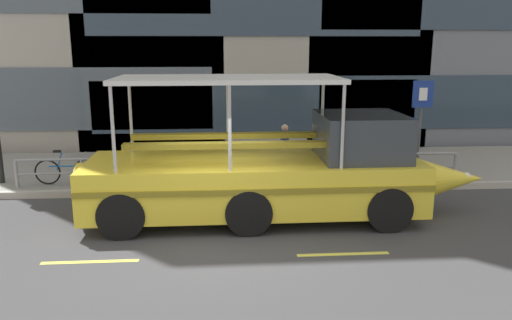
{
  "coord_description": "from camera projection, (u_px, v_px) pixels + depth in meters",
  "views": [
    {
      "loc": [
        0.05,
        -9.97,
        3.97
      ],
      "look_at": [
        0.9,
        1.5,
        1.3
      ],
      "focal_mm": 35.22,
      "sensor_mm": 36.0,
      "label": 1
    }
  ],
  "objects": [
    {
      "name": "curb_edge",
      "position": [
        219.0,
        191.0,
        13.58
      ],
      "size": [
        32.0,
        0.18,
        0.18
      ],
      "primitive_type": "cube",
      "color": "#B2ADA3",
      "rests_on": "ground_plane"
    },
    {
      "name": "sidewalk",
      "position": [
        219.0,
        168.0,
        16.0
      ],
      "size": [
        32.0,
        4.8,
        0.18
      ],
      "primitive_type": "cube",
      "color": "gray",
      "rests_on": "ground_plane"
    },
    {
      "name": "pedestrian_mid_left",
      "position": [
        285.0,
        144.0,
        14.73
      ],
      "size": [
        0.22,
        0.43,
        1.5
      ],
      "color": "#47423D",
      "rests_on": "sidewalk"
    },
    {
      "name": "lane_centreline",
      "position": [
        219.0,
        258.0,
        9.53
      ],
      "size": [
        25.8,
        0.12,
        0.01
      ],
      "color": "#DBD64C",
      "rests_on": "ground_plane"
    },
    {
      "name": "pedestrian_near_bow",
      "position": [
        380.0,
        143.0,
        14.66
      ],
      "size": [
        0.29,
        0.41,
        1.58
      ],
      "color": "#1E2338",
      "rests_on": "sidewalk"
    },
    {
      "name": "duck_tour_boat",
      "position": [
        277.0,
        173.0,
        11.56
      ],
      "size": [
        9.44,
        2.47,
        3.26
      ],
      "color": "yellow",
      "rests_on": "ground_plane"
    },
    {
      "name": "curb_guardrail",
      "position": [
        242.0,
        165.0,
        13.82
      ],
      "size": [
        12.2,
        0.09,
        0.8
      ],
      "color": "gray",
      "rests_on": "sidewalk"
    },
    {
      "name": "ground_plane",
      "position": [
        219.0,
        237.0,
        10.58
      ],
      "size": [
        120.0,
        120.0,
        0.0
      ],
      "primitive_type": "plane",
      "color": "#3D3D3F"
    },
    {
      "name": "leaned_bicycle",
      "position": [
        67.0,
        171.0,
        13.8
      ],
      "size": [
        1.74,
        0.46,
        0.96
      ],
      "color": "black",
      "rests_on": "sidewalk"
    },
    {
      "name": "parking_sign",
      "position": [
        421.0,
        112.0,
        14.42
      ],
      "size": [
        0.6,
        0.12,
        2.77
      ],
      "color": "#4C4F54",
      "rests_on": "sidewalk"
    }
  ]
}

